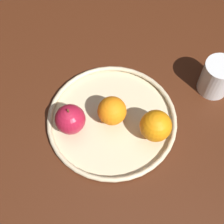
{
  "coord_description": "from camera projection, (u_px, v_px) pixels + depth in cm",
  "views": [
    {
      "loc": [
        -9.19,
        -37.99,
        74.42
      ],
      "look_at": [
        0.0,
        0.0,
        4.8
      ],
      "focal_mm": 52.15,
      "sensor_mm": 36.0,
      "label": 1
    }
  ],
  "objects": [
    {
      "name": "apple",
      "position": [
        70.0,
        119.0,
        0.78
      ],
      "size": [
        7.45,
        7.45,
        8.25
      ],
      "color": "#AC1933",
      "rests_on": "fruit_bowl"
    },
    {
      "name": "fruit_bowl",
      "position": [
        112.0,
        119.0,
        0.83
      ],
      "size": [
        33.25,
        33.25,
        1.8
      ],
      "color": "beige",
      "rests_on": "ground_plane"
    },
    {
      "name": "orange_back_right",
      "position": [
        111.0,
        112.0,
        0.79
      ],
      "size": [
        7.19,
        7.19,
        7.19
      ],
      "primitive_type": "sphere",
      "color": "orange",
      "rests_on": "fruit_bowl"
    },
    {
      "name": "ground_plane",
      "position": [
        112.0,
        125.0,
        0.86
      ],
      "size": [
        147.99,
        147.99,
        4.0
      ],
      "primitive_type": "cube",
      "color": "#472010"
    },
    {
      "name": "orange_front_left",
      "position": [
        156.0,
        126.0,
        0.77
      ],
      "size": [
        7.72,
        7.72,
        7.72
      ],
      "primitive_type": "sphere",
      "color": "orange",
      "rests_on": "fruit_bowl"
    },
    {
      "name": "ambient_mug",
      "position": [
        217.0,
        77.0,
        0.85
      ],
      "size": [
        12.18,
        8.32,
        9.81
      ],
      "color": "silver",
      "rests_on": "ground_plane"
    }
  ]
}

